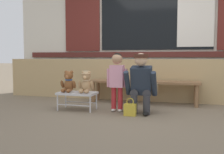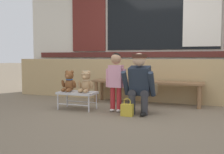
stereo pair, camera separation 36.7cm
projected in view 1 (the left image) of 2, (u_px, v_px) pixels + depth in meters
ground_plane at (140, 116)px, 3.87m from camera, size 60.00×60.00×0.00m
brick_low_wall at (152, 80)px, 5.20m from camera, size 6.46×0.25×0.85m
shop_facade at (156, 22)px, 5.60m from camera, size 6.59×0.26×3.27m
wooden_bench_long at (143, 84)px, 4.89m from camera, size 2.10×0.40×0.44m
small_display_bench at (77, 94)px, 4.29m from camera, size 0.64×0.36×0.30m
teddy_bear_plain at (68, 82)px, 4.32m from camera, size 0.28×0.26×0.36m
teddy_bear_with_hat at (86, 82)px, 4.24m from camera, size 0.28×0.27×0.36m
child_standing at (117, 75)px, 4.14m from camera, size 0.35×0.18×0.96m
adult_crouching at (142, 83)px, 4.04m from camera, size 0.50×0.49×0.95m
handbag_on_ground at (130, 109)px, 3.88m from camera, size 0.18×0.11×0.27m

